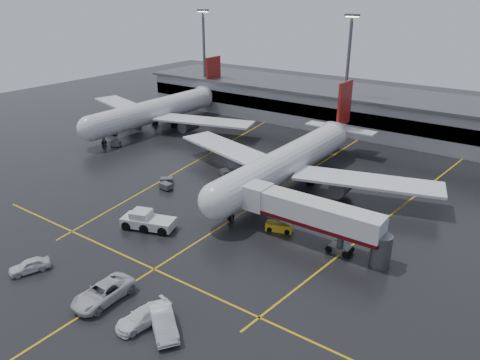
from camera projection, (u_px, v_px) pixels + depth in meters
The scene contains 22 objects.
ground at pixel (258, 203), 69.92m from camera, with size 220.00×220.00×0.00m, color black.
apron_line_centre at pixel (258, 203), 69.91m from camera, with size 0.25×90.00×0.02m, color gold.
apron_line_stop at pixel (154, 269), 53.39m from camera, with size 60.00×0.25×0.02m, color gold.
apron_line_left at pixel (200, 159), 88.16m from camera, with size 0.25×70.00×0.02m, color gold.
apron_line_right at pixel (397, 210), 67.76m from camera, with size 0.25×70.00×0.02m, color gold.
terminal at pixel (375, 112), 104.26m from camera, with size 122.00×19.00×8.60m.
light_mast_left at pixel (204, 54), 120.06m from camera, with size 3.00×1.20×25.45m.
light_mast_mid at pixel (348, 68), 98.59m from camera, with size 3.00×1.20×25.45m.
main_airliner at pixel (291, 159), 75.58m from camera, with size 48.80×45.60×14.10m.
second_airliner at pixel (160, 109), 107.14m from camera, with size 48.80×45.60×14.10m.
jet_bridge at pixel (311, 215), 57.53m from camera, with size 19.90×3.40×6.05m.
pushback_tractor at pixel (147, 221), 62.23m from camera, with size 7.75×5.08×2.57m.
belt_loader at pixel (279, 227), 61.79m from camera, with size 3.88×2.62×2.27m.
service_van_a at pixel (103, 293), 47.70m from camera, with size 3.18×6.89×1.91m, color silver.
service_van_b at pixel (143, 317), 44.42m from camera, with size 2.27×5.59×1.62m, color white.
service_van_c at pixel (163, 321), 43.56m from camera, with size 2.05×5.87×1.93m, color silver.
service_van_d at pixel (30, 265), 52.75m from camera, with size 1.80×4.47×1.52m, color silver.
baggage_cart_a at pixel (166, 186), 74.43m from camera, with size 2.11×1.47×1.12m.
baggage_cart_b at pixel (167, 180), 76.54m from camera, with size 2.38×2.26×1.12m.
baggage_cart_c at pixel (225, 173), 79.80m from camera, with size 2.38×2.10×1.12m.
baggage_cart_d at pixel (112, 132), 102.47m from camera, with size 2.14×1.52×1.12m.
baggage_cart_e at pixel (116, 144), 94.76m from camera, with size 2.31×1.86×1.12m.
Camera 1 is at (34.48, -53.04, 30.11)m, focal length 34.39 mm.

